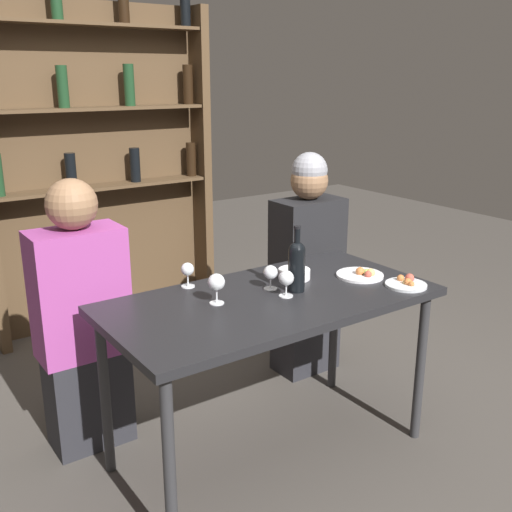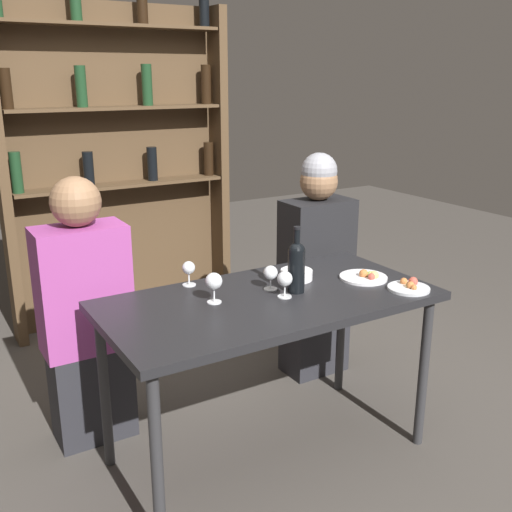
{
  "view_description": "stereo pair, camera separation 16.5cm",
  "coord_description": "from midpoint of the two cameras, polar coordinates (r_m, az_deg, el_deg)",
  "views": [
    {
      "loc": [
        -1.39,
        -1.89,
        1.64
      ],
      "look_at": [
        0.0,
        0.11,
        0.91
      ],
      "focal_mm": 42.0,
      "sensor_mm": 36.0,
      "label": 1
    },
    {
      "loc": [
        -1.26,
        -1.98,
        1.64
      ],
      "look_at": [
        0.0,
        0.11,
        0.91
      ],
      "focal_mm": 42.0,
      "sensor_mm": 36.0,
      "label": 2
    }
  ],
  "objects": [
    {
      "name": "food_plate_1",
      "position": [
        2.69,
        12.44,
        -2.58
      ],
      "size": [
        0.18,
        0.18,
        0.04
      ],
      "color": "silver",
      "rests_on": "dining_table"
    },
    {
      "name": "seated_person_left",
      "position": [
        2.78,
        -17.85,
        -6.26
      ],
      "size": [
        0.39,
        0.22,
        1.24
      ],
      "color": "#26262B",
      "rests_on": "ground_plane"
    },
    {
      "name": "wine_rack_wall",
      "position": [
        4.06,
        -15.82,
        9.02
      ],
      "size": [
        1.51,
        0.21,
        2.2
      ],
      "color": "#4C3823",
      "rests_on": "ground_plane"
    },
    {
      "name": "wine_glass_1",
      "position": [
        2.56,
        -0.44,
        -1.68
      ],
      "size": [
        0.06,
        0.06,
        0.11
      ],
      "color": "silver",
      "rests_on": "dining_table"
    },
    {
      "name": "dining_table",
      "position": [
        2.53,
        -0.49,
        -5.34
      ],
      "size": [
        1.4,
        0.71,
        0.76
      ],
      "color": "black",
      "rests_on": "ground_plane"
    },
    {
      "name": "ground_plane",
      "position": [
        2.86,
        -0.45,
        -18.17
      ],
      "size": [
        10.0,
        10.0,
        0.0
      ],
      "primitive_type": "plane",
      "color": "#47423D"
    },
    {
      "name": "snack_bowl",
      "position": [
        2.71,
        1.93,
        -1.7
      ],
      "size": [
        0.15,
        0.15,
        0.06
      ],
      "color": "white",
      "rests_on": "dining_table"
    },
    {
      "name": "seated_person_right",
      "position": [
        3.34,
        3.48,
        -1.16
      ],
      "size": [
        0.38,
        0.22,
        1.25
      ],
      "color": "#26262B",
      "rests_on": "ground_plane"
    },
    {
      "name": "wine_glass_2",
      "position": [
        2.48,
        1.0,
        -2.23
      ],
      "size": [
        0.06,
        0.06,
        0.11
      ],
      "color": "silver",
      "rests_on": "dining_table"
    },
    {
      "name": "wine_bottle",
      "position": [
        2.53,
        2.04,
        -0.74
      ],
      "size": [
        0.07,
        0.07,
        0.29
      ],
      "color": "black",
      "rests_on": "dining_table"
    },
    {
      "name": "food_plate_0",
      "position": [
        2.77,
        8.37,
        -1.76
      ],
      "size": [
        0.22,
        0.22,
        0.04
      ],
      "color": "white",
      "rests_on": "dining_table"
    },
    {
      "name": "wine_glass_3",
      "position": [
        2.62,
        -8.33,
        -1.39
      ],
      "size": [
        0.06,
        0.06,
        0.11
      ],
      "color": "silver",
      "rests_on": "dining_table"
    },
    {
      "name": "wine_glass_0",
      "position": [
        2.41,
        -5.75,
        -2.6
      ],
      "size": [
        0.07,
        0.07,
        0.13
      ],
      "color": "silver",
      "rests_on": "dining_table"
    }
  ]
}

